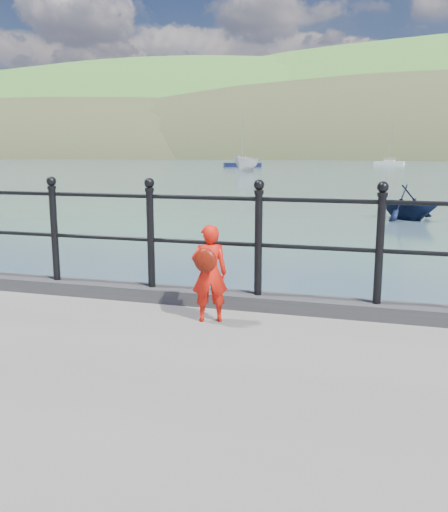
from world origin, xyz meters
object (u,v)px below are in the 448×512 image
(railing, at_px, (203,228))
(child, at_px, (209,273))
(sailboat_deep, at_px, (389,163))
(launch_navy, at_px, (407,202))
(launch_white, at_px, (247,164))
(sailboat_left, at_px, (242,165))

(railing, xyz_separation_m, child, (0.25, -0.56, -0.34))
(sailboat_deep, bearing_deg, launch_navy, -74.91)
(child, distance_m, launch_navy, 17.46)
(launch_white, bearing_deg, sailboat_deep, 77.40)
(child, relative_size, launch_white, 0.18)
(launch_white, height_order, sailboat_deep, sailboat_deep)
(railing, height_order, sailboat_left, sailboat_left)
(sailboat_left, relative_size, sailboat_deep, 1.08)
(launch_navy, height_order, sailboat_deep, sailboat_deep)
(launch_white, height_order, launch_navy, launch_white)
(railing, bearing_deg, child, -66.12)
(child, bearing_deg, sailboat_left, -98.34)
(child, bearing_deg, sailboat_deep, -113.89)
(launch_white, distance_m, sailboat_left, 23.08)
(sailboat_left, bearing_deg, child, -99.53)
(child, bearing_deg, launch_navy, -120.74)
(railing, bearing_deg, sailboat_deep, 88.39)
(launch_white, relative_size, launch_navy, 2.08)
(railing, xyz_separation_m, sailboat_left, (-20.55, 82.36, -1.49))
(child, bearing_deg, launch_white, -98.89)
(launch_white, bearing_deg, sailboat_left, 115.89)
(sailboat_deep, bearing_deg, child, -76.33)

